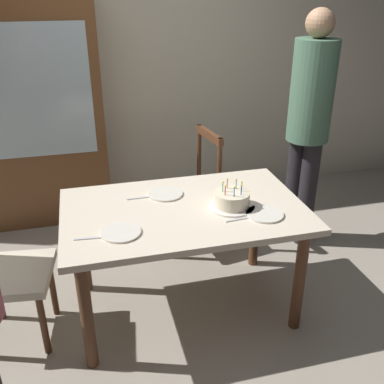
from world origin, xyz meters
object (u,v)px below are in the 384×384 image
plate_near_guest (265,214)px  china_cabinet (37,116)px  dining_table (184,222)px  chair_spindle_back (189,193)px  plate_near_celebrant (121,232)px  person_guest (309,119)px  birthday_cake (232,200)px  plate_far_side (166,194)px

plate_near_guest → china_cabinet: china_cabinet is taller
dining_table → chair_spindle_back: 0.84m
plate_near_celebrant → person_guest: bearing=28.4°
birthday_cake → plate_near_celebrant: 0.70m
dining_table → chair_spindle_back: bearing=73.8°
plate_far_side → chair_spindle_back: chair_spindle_back is taller
birthday_cake → person_guest: bearing=39.0°
dining_table → china_cabinet: 1.83m
birthday_cake → china_cabinet: bearing=126.4°
china_cabinet → dining_table: bearing=-59.7°
plate_near_guest → china_cabinet: 2.23m
dining_table → plate_far_side: bearing=109.6°
dining_table → plate_near_celebrant: (-0.40, -0.20, 0.10)m
birthday_cake → plate_far_side: size_ratio=1.27×
plate_far_side → china_cabinet: (-0.84, 1.35, 0.20)m
chair_spindle_back → china_cabinet: (-1.14, 0.78, 0.49)m
plate_near_celebrant → chair_spindle_back: size_ratio=0.23×
plate_near_celebrant → plate_near_guest: same height
dining_table → birthday_cake: size_ratio=5.21×
plate_near_celebrant → china_cabinet: bearing=106.1°
dining_table → plate_far_side: plate_far_side is taller
person_guest → china_cabinet: 2.24m
plate_near_celebrant → person_guest: size_ratio=0.12×
plate_near_celebrant → plate_near_guest: 0.84m
plate_near_guest → plate_near_celebrant: bearing=180.0°
plate_far_side → birthday_cake: bearing=-36.9°
birthday_cake → plate_near_celebrant: (-0.68, -0.14, -0.04)m
birthday_cake → chair_spindle_back: (-0.05, 0.84, -0.34)m
birthday_cake → plate_near_guest: bearing=-42.7°
chair_spindle_back → china_cabinet: bearing=145.6°
birthday_cake → china_cabinet: 2.02m
plate_far_side → person_guest: 1.29m
person_guest → plate_near_celebrant: bearing=-151.6°
dining_table → birthday_cake: bearing=-12.3°
china_cabinet → person_guest: bearing=-24.9°
plate_near_guest → person_guest: bearing=50.3°
plate_near_celebrant → chair_spindle_back: 1.21m
birthday_cake → plate_near_celebrant: bearing=-168.1°
person_guest → plate_far_side: bearing=-161.0°
plate_far_side → plate_near_guest: 0.65m
birthday_cake → dining_table: bearing=167.7°
china_cabinet → plate_far_side: bearing=-58.3°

